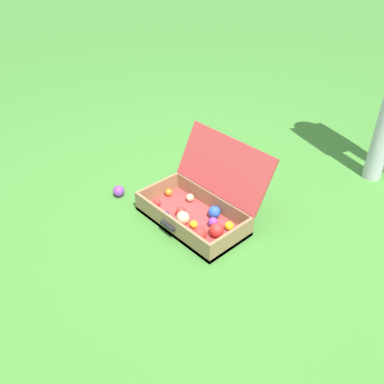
{
  "coord_description": "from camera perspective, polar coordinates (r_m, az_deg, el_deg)",
  "views": [
    {
      "loc": [
        1.34,
        -1.36,
        1.55
      ],
      "look_at": [
        -0.07,
        -0.07,
        0.22
      ],
      "focal_mm": 38.44,
      "sensor_mm": 36.0,
      "label": 1
    }
  ],
  "objects": [
    {
      "name": "ground_plane",
      "position": [
        2.45,
        2.26,
        -4.29
      ],
      "size": [
        16.0,
        16.0,
        0.0
      ],
      "primitive_type": "plane",
      "color": "#3D7A2D"
    },
    {
      "name": "stray_ball_on_grass",
      "position": [
        2.7,
        -10.13,
        0.13
      ],
      "size": [
        0.07,
        0.07,
        0.07
      ],
      "primitive_type": "sphere",
      "color": "purple",
      "rests_on": "ground"
    },
    {
      "name": "open_suitcase",
      "position": [
        2.42,
        1.26,
        -1.77
      ],
      "size": [
        0.65,
        0.54,
        0.44
      ],
      "color": "#B23838",
      "rests_on": "ground"
    }
  ]
}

